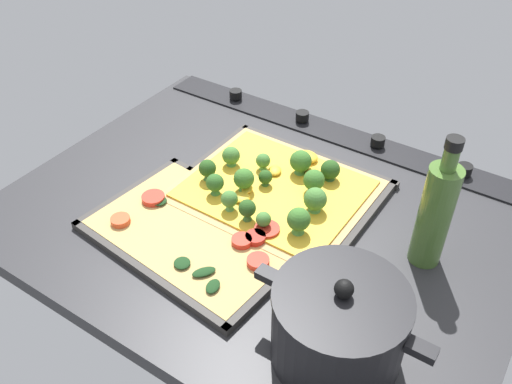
{
  "coord_description": "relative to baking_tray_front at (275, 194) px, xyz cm",
  "views": [
    {
      "loc": [
        -37.88,
        59.51,
        62.22
      ],
      "look_at": [
        1.55,
        -0.59,
        3.58
      ],
      "focal_mm": 38.33,
      "sensor_mm": 36.0,
      "label": 1
    }
  ],
  "objects": [
    {
      "name": "stove_control_panel",
      "position": [
        -0.6,
        -24.05,
        0.18
      ],
      "size": [
        82.59,
        7.0,
        2.6
      ],
      "color": "black",
      "rests_on": "ground_plane"
    },
    {
      "name": "oil_bottle",
      "position": [
        -27.56,
        0.2,
        8.98
      ],
      "size": [
        4.94,
        4.94,
        22.42
      ],
      "color": "#476B2D",
      "rests_on": "ground_plane"
    },
    {
      "name": "baking_tray_front",
      "position": [
        0.0,
        0.0,
        0.0
      ],
      "size": [
        34.74,
        30.11,
        1.3
      ],
      "color": "#33302D",
      "rests_on": "ground_plane"
    },
    {
      "name": "cooking_pot",
      "position": [
        -23.83,
        23.5,
        5.53
      ],
      "size": [
        24.08,
        17.22,
        14.06
      ],
      "color": "black",
      "rests_on": "ground_plane"
    },
    {
      "name": "ground_plane",
      "position": [
        -0.6,
        5.17,
        -1.86
      ],
      "size": [
        86.03,
        65.43,
        3.0
      ],
      "primitive_type": "cube",
      "color": "#28282B"
    },
    {
      "name": "baking_tray_back",
      "position": [
        5.38,
        15.69,
        0.01
      ],
      "size": [
        36.59,
        27.12,
        1.3
      ],
      "color": "#33302D",
      "rests_on": "ground_plane"
    },
    {
      "name": "broccoli_pizza",
      "position": [
        -0.27,
        0.25,
        1.79
      ],
      "size": [
        32.3,
        27.67,
        6.06
      ],
      "color": "tan",
      "rests_on": "baking_tray_front"
    },
    {
      "name": "veggie_pizza_back",
      "position": [
        5.01,
        15.65,
        0.71
      ],
      "size": [
        33.96,
        24.49,
        1.9
      ],
      "color": "tan",
      "rests_on": "baking_tray_back"
    }
  ]
}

